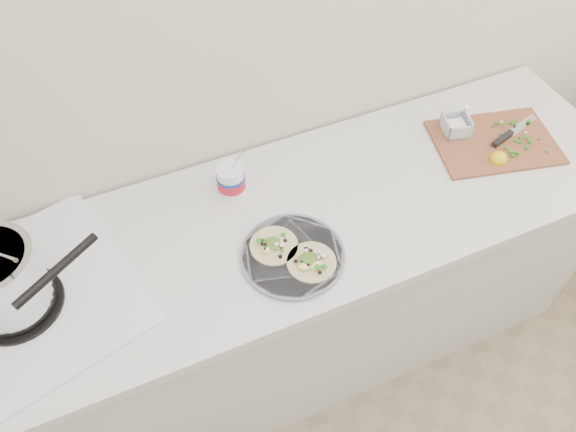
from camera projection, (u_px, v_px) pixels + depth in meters
name	position (u px, v px, depth m)	size (l,w,h in m)	color
counter	(270.00, 298.00, 2.04)	(2.44, 0.66, 0.90)	silver
stove	(7.00, 289.00, 1.43)	(0.71, 0.68, 0.28)	silver
taco_plate	(292.00, 254.00, 1.60)	(0.30, 0.30, 0.04)	slate
tub	(232.00, 177.00, 1.72)	(0.09, 0.09, 0.20)	white
cutboard	(493.00, 138.00, 1.90)	(0.46, 0.37, 0.06)	brown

